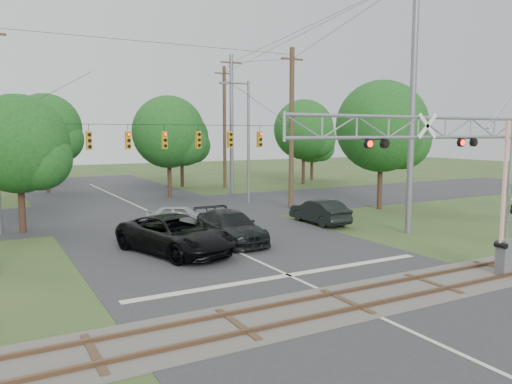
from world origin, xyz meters
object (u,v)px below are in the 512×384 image
pickup_black (176,235)px  sedan_silver (180,216)px  streetlight (246,135)px  crossing_gantry (459,168)px  traffic_signal_span (178,131)px  car_dark (230,227)px

pickup_black → sedan_silver: size_ratio=1.58×
pickup_black → streetlight: bearing=33.4°
crossing_gantry → streetlight: bearing=81.4°
traffic_signal_span → streetlight: (7.21, 4.28, -0.30)m
sedan_silver → streetlight: size_ratio=0.42×
traffic_signal_span → car_dark: bearing=-91.4°
crossing_gantry → car_dark: (-4.00, 10.37, -3.48)m
pickup_black → traffic_signal_span: bearing=51.2°
car_dark → streetlight: size_ratio=0.57×
car_dark → sedan_silver: car_dark is taller
pickup_black → streetlight: size_ratio=0.66×
sedan_silver → crossing_gantry: bearing=-138.0°
traffic_signal_span → pickup_black: bearing=-111.1°
crossing_gantry → sedan_silver: bearing=107.2°
traffic_signal_span → crossing_gantry: bearing=-78.3°
crossing_gantry → sedan_silver: 16.62m
traffic_signal_span → car_dark: traffic_signal_span is taller
crossing_gantry → pickup_black: crossing_gantry is taller
pickup_black → streetlight: 17.52m
car_dark → sedan_silver: 5.19m
sedan_silver → streetlight: 11.82m
traffic_signal_span → car_dark: 9.33m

